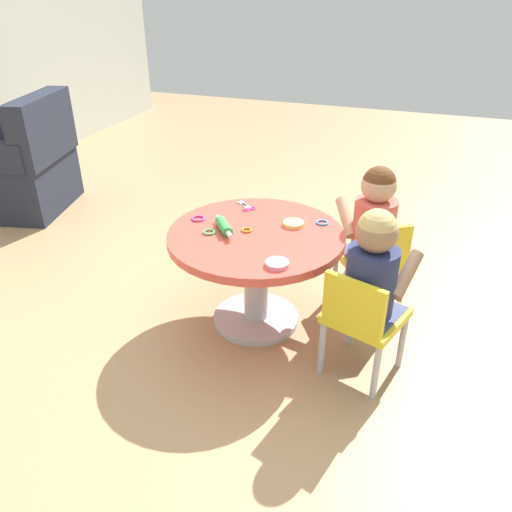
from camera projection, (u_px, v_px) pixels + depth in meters
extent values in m
plane|color=tan|center=(256.00, 320.00, 2.64)|extent=(10.00, 10.00, 0.00)
cylinder|color=silver|center=(256.00, 318.00, 2.63)|extent=(0.44, 0.44, 0.03)
cylinder|color=silver|center=(256.00, 282.00, 2.53)|extent=(0.12, 0.12, 0.47)
cylinder|color=#D84C3F|center=(256.00, 236.00, 2.40)|extent=(0.84, 0.84, 0.04)
cylinder|color=#B7B7BC|center=(402.00, 341.00, 2.27)|extent=(0.03, 0.03, 0.28)
cylinder|color=#B7B7BC|center=(351.00, 320.00, 2.41)|extent=(0.03, 0.03, 0.28)
cylinder|color=#B7B7BC|center=(376.00, 372.00, 2.09)|extent=(0.03, 0.03, 0.28)
cylinder|color=#B7B7BC|center=(322.00, 347.00, 2.23)|extent=(0.03, 0.03, 0.28)
cube|color=yellow|center=(366.00, 315.00, 2.17)|extent=(0.38, 0.38, 0.04)
cube|color=yellow|center=(354.00, 305.00, 2.01)|extent=(0.11, 0.26, 0.22)
cube|color=#3F4772|center=(366.00, 315.00, 2.17)|extent=(0.35, 0.33, 0.04)
cylinder|color=navy|center=(370.00, 281.00, 2.09)|extent=(0.21, 0.21, 0.30)
sphere|color=#997051|center=(377.00, 232.00, 1.98)|extent=(0.17, 0.17, 0.17)
sphere|color=tan|center=(377.00, 229.00, 1.97)|extent=(0.16, 0.16, 0.16)
cylinder|color=#997051|center=(407.00, 275.00, 2.08)|extent=(0.22, 0.12, 0.17)
cylinder|color=#997051|center=(359.00, 259.00, 2.20)|extent=(0.22, 0.12, 0.17)
cylinder|color=#B7B7BC|center=(379.00, 269.00, 2.82)|extent=(0.03, 0.03, 0.28)
cylinder|color=#B7B7BC|center=(335.00, 274.00, 2.77)|extent=(0.03, 0.03, 0.28)
cylinder|color=#B7B7BC|center=(400.00, 294.00, 2.60)|extent=(0.03, 0.03, 0.28)
cylinder|color=#B7B7BC|center=(353.00, 300.00, 2.55)|extent=(0.03, 0.03, 0.28)
cube|color=yellow|center=(370.00, 258.00, 2.61)|extent=(0.41, 0.41, 0.04)
cube|color=yellow|center=(384.00, 248.00, 2.43)|extent=(0.16, 0.24, 0.22)
cube|color=#3F4772|center=(370.00, 258.00, 2.61)|extent=(0.38, 0.37, 0.04)
cylinder|color=#D8594C|center=(374.00, 228.00, 2.52)|extent=(0.21, 0.21, 0.30)
sphere|color=tan|center=(379.00, 185.00, 2.41)|extent=(0.17, 0.17, 0.17)
sphere|color=#593319|center=(379.00, 183.00, 2.41)|extent=(0.16, 0.16, 0.16)
cylinder|color=tan|center=(386.00, 214.00, 2.62)|extent=(0.21, 0.16, 0.17)
cylinder|color=tan|center=(346.00, 217.00, 2.58)|extent=(0.21, 0.16, 0.17)
cube|color=#232838|center=(17.00, 183.00, 3.82)|extent=(0.85, 0.85, 0.40)
cube|color=#232838|center=(42.00, 128.00, 3.59)|extent=(0.72, 0.33, 0.45)
cube|color=#232838|center=(28.00, 133.00, 3.94)|extent=(0.26, 0.61, 0.20)
cylinder|color=green|center=(224.00, 226.00, 2.39)|extent=(0.14, 0.13, 0.05)
cylinder|color=white|center=(219.00, 219.00, 2.47)|extent=(0.05, 0.05, 0.02)
cylinder|color=white|center=(229.00, 235.00, 2.32)|extent=(0.05, 0.05, 0.02)
cube|color=silver|center=(244.00, 205.00, 2.67)|extent=(0.07, 0.10, 0.01)
cube|color=silver|center=(244.00, 205.00, 2.67)|extent=(0.10, 0.08, 0.01)
torus|color=#D83F99|center=(252.00, 208.00, 2.63)|extent=(0.05, 0.05, 0.01)
torus|color=#D83F99|center=(246.00, 210.00, 2.62)|extent=(0.05, 0.05, 0.01)
cylinder|color=pink|center=(277.00, 264.00, 2.11)|extent=(0.10, 0.10, 0.02)
cylinder|color=#F2CC72|center=(293.00, 224.00, 2.46)|extent=(0.10, 0.10, 0.02)
torus|color=#3F99D8|center=(322.00, 223.00, 2.48)|extent=(0.06, 0.06, 0.01)
torus|color=#4CB259|center=(209.00, 232.00, 2.38)|extent=(0.06, 0.06, 0.01)
torus|color=#D83FA5|center=(198.00, 218.00, 2.52)|extent=(0.07, 0.07, 0.01)
torus|color=orange|center=(247.00, 230.00, 2.40)|extent=(0.05, 0.05, 0.01)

